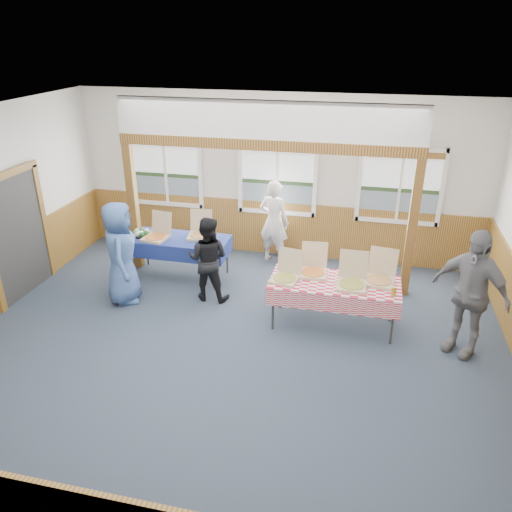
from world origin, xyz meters
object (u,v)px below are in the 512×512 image
at_px(woman_black, 208,259).
at_px(table_right, 335,285).
at_px(table_left, 179,241).
at_px(man_blue, 121,253).
at_px(person_grey, 470,293).
at_px(woman_white, 274,222).

bearing_deg(woman_black, table_right, 170.58).
xyz_separation_m(table_left, man_blue, (-0.60, -1.08, 0.18)).
height_order(table_left, man_blue, man_blue).
distance_m(table_left, man_blue, 1.25).
relative_size(table_left, person_grey, 1.04).
xyz_separation_m(table_left, woman_black, (0.77, -0.69, 0.04)).
bearing_deg(woman_black, table_left, -40.90).
distance_m(woman_white, woman_black, 1.89).
bearing_deg(table_right, person_grey, -28.69).
distance_m(table_right, person_grey, 1.89).
distance_m(table_right, woman_white, 2.50).
relative_size(woman_black, man_blue, 0.84).
bearing_deg(table_left, table_right, -37.31).
height_order(table_left, table_right, same).
bearing_deg(man_blue, woman_black, -95.57).
xyz_separation_m(table_left, person_grey, (4.76, -1.35, 0.24)).
bearing_deg(woman_black, person_grey, 171.56).
distance_m(woman_white, man_blue, 3.01).
bearing_deg(table_left, person_grey, -32.76).
height_order(woman_white, person_grey, person_grey).
bearing_deg(table_right, table_left, 139.16).
bearing_deg(woman_white, woman_black, 80.38).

